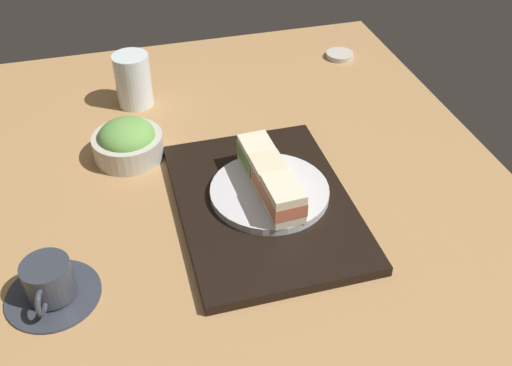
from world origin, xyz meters
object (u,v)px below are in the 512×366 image
object	(u,v)px
coffee_cup	(50,284)
sandwich_middle	(270,177)
small_sauce_dish	(340,55)
sandwich_near	(283,199)
drinking_glass	(133,80)
salad_bowl	(128,142)
sandwich_far	(258,156)
sandwich_plate	(270,192)

from	to	relation	value
coffee_cup	sandwich_middle	bearing A→B (deg)	-72.22
small_sauce_dish	sandwich_near	bearing A→B (deg)	149.58
small_sauce_dish	coffee_cup	bearing A→B (deg)	130.88
drinking_glass	sandwich_middle	bearing A→B (deg)	-154.68
salad_bowl	small_sauce_dish	world-z (taller)	salad_bowl
drinking_glass	coffee_cup	bearing A→B (deg)	160.61
salad_bowl	sandwich_far	bearing A→B (deg)	-122.81
sandwich_plate	drinking_glass	distance (cm)	43.29
sandwich_plate	small_sauce_dish	size ratio (longest dim) A/B	3.11
drinking_glass	small_sauce_dish	distance (cm)	51.17
drinking_glass	small_sauce_dish	world-z (taller)	drinking_glass
coffee_cup	small_sauce_dish	world-z (taller)	coffee_cup
salad_bowl	small_sauce_dish	distance (cm)	60.21
drinking_glass	sandwich_near	bearing A→B (deg)	-157.42
sandwich_far	small_sauce_dish	xyz separation A→B (cm)	(41.05, -32.14, -5.13)
sandwich_plate	sandwich_far	world-z (taller)	sandwich_far
sandwich_far	coffee_cup	world-z (taller)	sandwich_far
sandwich_far	drinking_glass	world-z (taller)	drinking_glass
sandwich_near	coffee_cup	distance (cm)	37.20
sandwich_far	small_sauce_dish	distance (cm)	52.39
sandwich_middle	sandwich_far	xyz separation A→B (cm)	(6.24, 0.36, -0.05)
sandwich_plate	sandwich_near	world-z (taller)	sandwich_near
sandwich_far	small_sauce_dish	size ratio (longest dim) A/B	1.29
sandwich_near	salad_bowl	distance (cm)	34.58
sandwich_plate	salad_bowl	xyz separation A→B (cm)	(20.12, 21.88, 0.84)
salad_bowl	drinking_glass	distance (cm)	19.36
sandwich_far	salad_bowl	bearing A→B (deg)	57.19
small_sauce_dish	drinking_glass	bearing A→B (deg)	99.33
sandwich_far	salad_bowl	size ratio (longest dim) A/B	0.64
sandwich_middle	drinking_glass	bearing A→B (deg)	25.32
sandwich_middle	sandwich_far	size ratio (longest dim) A/B	0.95
sandwich_near	sandwich_middle	distance (cm)	6.25
sandwich_far	coffee_cup	distance (cm)	40.26
sandwich_plate	small_sauce_dish	distance (cm)	57.01
sandwich_near	sandwich_plate	bearing A→B (deg)	3.26
salad_bowl	drinking_glass	size ratio (longest dim) A/B	1.16
sandwich_middle	salad_bowl	xyz separation A→B (cm)	(20.12, 21.88, -2.42)
sandwich_far	small_sauce_dish	bearing A→B (deg)	-38.05
sandwich_far	sandwich_middle	bearing A→B (deg)	-176.74
sandwich_near	small_sauce_dish	xyz separation A→B (cm)	(53.52, -31.42, -5.39)
sandwich_middle	sandwich_far	world-z (taller)	same
sandwich_near	salad_bowl	world-z (taller)	sandwich_near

